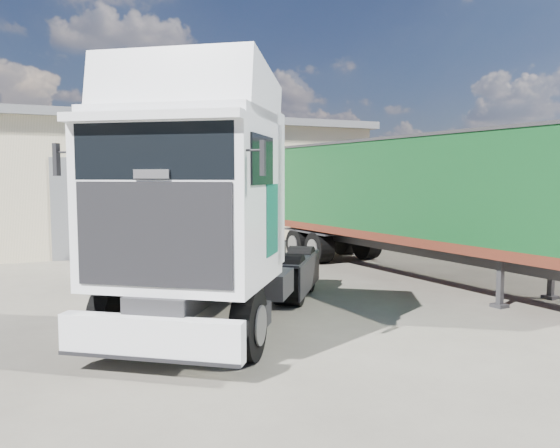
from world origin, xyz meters
name	(u,v)px	position (x,y,z in m)	size (l,w,h in m)	color
ground	(271,316)	(0.00, 0.00, 0.00)	(120.00, 120.00, 0.00)	#292721
brick_boundary_wall	(478,219)	(11.50, 6.00, 1.25)	(0.35, 26.00, 2.50)	brown
tractor_unit	(206,224)	(-1.59, -0.64, 2.07)	(6.50, 7.42, 4.92)	black
box_trailer	(411,193)	(5.56, 2.59, 2.45)	(3.59, 12.28, 4.03)	#2D2D30
panel_van	(129,232)	(-1.45, 9.45, 0.95)	(3.31, 4.86, 1.84)	black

